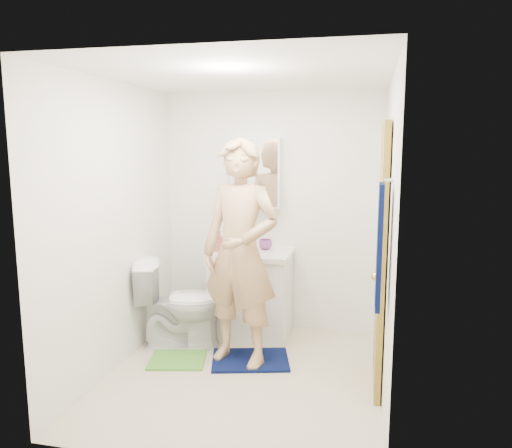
{
  "coord_description": "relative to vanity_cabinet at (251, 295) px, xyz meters",
  "views": [
    {
      "loc": [
        0.94,
        -3.74,
        1.89
      ],
      "look_at": [
        0.05,
        0.25,
        1.23
      ],
      "focal_mm": 35.0,
      "sensor_mm": 36.0,
      "label": 1
    }
  ],
  "objects": [
    {
      "name": "soap_dispenser",
      "position": [
        -0.29,
        -0.08,
        0.55
      ],
      "size": [
        0.11,
        0.12,
        0.2
      ],
      "primitive_type": "imported",
      "rotation": [
        0.0,
        0.0,
        -0.35
      ],
      "color": "#AB5550",
      "rests_on": "countertop"
    },
    {
      "name": "man",
      "position": [
        0.07,
        -0.68,
        0.58
      ],
      "size": [
        0.79,
        0.62,
        1.92
      ],
      "primitive_type": "imported",
      "rotation": [
        0.0,
        0.0,
        -0.26
      ],
      "color": "tan",
      "rests_on": "bath_mat"
    },
    {
      "name": "wall_front",
      "position": [
        0.15,
        -2.12,
        0.8
      ],
      "size": [
        2.2,
        0.02,
        2.4
      ],
      "primitive_type": "cube",
      "color": "white",
      "rests_on": "ground"
    },
    {
      "name": "towel",
      "position": [
        1.18,
        -1.48,
        0.85
      ],
      "size": [
        0.03,
        0.24,
        0.8
      ],
      "primitive_type": "cube",
      "color": "#061040",
      "rests_on": "wall_right"
    },
    {
      "name": "door_knob",
      "position": [
        1.18,
        -1.08,
        0.55
      ],
      "size": [
        0.07,
        0.07,
        0.07
      ],
      "primitive_type": "sphere",
      "color": "gold",
      "rests_on": "door"
    },
    {
      "name": "bath_mat",
      "position": [
        0.14,
        -0.63,
        -0.39
      ],
      "size": [
        0.76,
        0.63,
        0.02
      ],
      "primitive_type": "cube",
      "rotation": [
        0.0,
        0.0,
        0.25
      ],
      "color": "#061040",
      "rests_on": "floor"
    },
    {
      "name": "faucet",
      "position": [
        0.0,
        0.18,
        0.51
      ],
      "size": [
        0.03,
        0.03,
        0.12
      ],
      "primitive_type": "cylinder",
      "color": "silver",
      "rests_on": "countertop"
    },
    {
      "name": "green_rug",
      "position": [
        -0.49,
        -0.77,
        -0.39
      ],
      "size": [
        0.55,
        0.5,
        0.02
      ],
      "primitive_type": "cube",
      "rotation": [
        0.0,
        0.0,
        0.22
      ],
      "color": "#54A135",
      "rests_on": "floor"
    },
    {
      "name": "sink_basin",
      "position": [
        0.0,
        0.0,
        0.44
      ],
      "size": [
        0.4,
        0.4,
        0.03
      ],
      "primitive_type": "cylinder",
      "color": "white",
      "rests_on": "countertop"
    },
    {
      "name": "countertop",
      "position": [
        0.0,
        0.0,
        0.43
      ],
      "size": [
        0.79,
        0.59,
        0.05
      ],
      "primitive_type": "cube",
      "color": "white",
      "rests_on": "vanity_cabinet"
    },
    {
      "name": "toilet",
      "position": [
        -0.57,
        -0.42,
        0.01
      ],
      "size": [
        0.91,
        0.67,
        0.83
      ],
      "primitive_type": "imported",
      "rotation": [
        0.0,
        0.0,
        1.85
      ],
      "color": "white",
      "rests_on": "floor"
    },
    {
      "name": "medicine_cabinet",
      "position": [
        0.0,
        0.22,
        1.2
      ],
      "size": [
        0.5,
        0.12,
        0.7
      ],
      "primitive_type": "cube",
      "color": "white",
      "rests_on": "wall_back"
    },
    {
      "name": "vanity_cabinet",
      "position": [
        0.0,
        0.0,
        0.0
      ],
      "size": [
        0.75,
        0.55,
        0.8
      ],
      "primitive_type": "cube",
      "color": "white",
      "rests_on": "floor"
    },
    {
      "name": "floor",
      "position": [
        0.15,
        -0.91,
        -0.41
      ],
      "size": [
        2.2,
        2.4,
        0.02
      ],
      "primitive_type": "cube",
      "color": "beige",
      "rests_on": "ground"
    },
    {
      "name": "wall_left",
      "position": [
        -0.96,
        -0.91,
        0.8
      ],
      "size": [
        0.02,
        2.4,
        2.4
      ],
      "primitive_type": "cube",
      "color": "white",
      "rests_on": "ground"
    },
    {
      "name": "ceiling",
      "position": [
        0.15,
        -0.91,
        2.01
      ],
      "size": [
        2.2,
        2.4,
        0.02
      ],
      "primitive_type": "cube",
      "color": "white",
      "rests_on": "ground"
    },
    {
      "name": "mirror_panel",
      "position": [
        0.0,
        0.16,
        1.2
      ],
      "size": [
        0.46,
        0.01,
        0.66
      ],
      "primitive_type": "cube",
      "color": "white",
      "rests_on": "wall_back"
    },
    {
      "name": "door",
      "position": [
        1.22,
        -0.76,
        0.62
      ],
      "size": [
        0.05,
        0.8,
        2.05
      ],
      "primitive_type": "cube",
      "color": "#A3872D",
      "rests_on": "ground"
    },
    {
      "name": "wall_back",
      "position": [
        0.15,
        0.3,
        0.8
      ],
      "size": [
        2.2,
        0.02,
        2.4
      ],
      "primitive_type": "cube",
      "color": "white",
      "rests_on": "ground"
    },
    {
      "name": "toothbrush_cup",
      "position": [
        0.13,
        0.09,
        0.5
      ],
      "size": [
        0.17,
        0.17,
        0.1
      ],
      "primitive_type": "imported",
      "rotation": [
        0.0,
        0.0,
        -0.39
      ],
      "color": "#85408E",
      "rests_on": "countertop"
    },
    {
      "name": "wall_right",
      "position": [
        1.26,
        -0.91,
        0.8
      ],
      "size": [
        0.02,
        2.4,
        2.4
      ],
      "primitive_type": "cube",
      "color": "white",
      "rests_on": "ground"
    },
    {
      "name": "towel_hook",
      "position": [
        1.22,
        -1.48,
        1.27
      ],
      "size": [
        0.06,
        0.02,
        0.02
      ],
      "primitive_type": "cylinder",
      "rotation": [
        0.0,
        1.57,
        0.0
      ],
      "color": "silver",
      "rests_on": "wall_right"
    }
  ]
}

